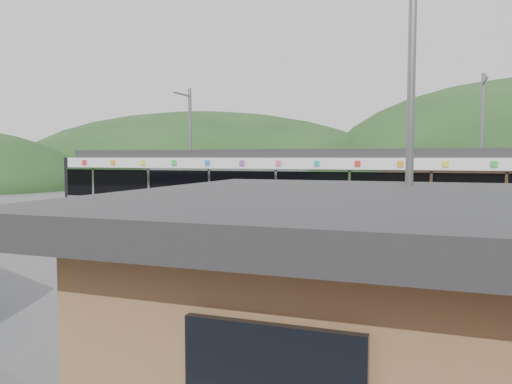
% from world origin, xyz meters
% --- Properties ---
extents(ground, '(120.00, 120.00, 0.00)m').
position_xyz_m(ground, '(0.00, 0.00, 0.00)').
color(ground, '#4C4C4F').
rests_on(ground, ground).
extents(hills, '(146.00, 149.00, 26.00)m').
position_xyz_m(hills, '(6.19, 5.29, 0.00)').
color(hills, '#1E3D19').
rests_on(hills, ground).
extents(platform, '(26.00, 3.20, 0.30)m').
position_xyz_m(platform, '(0.00, 3.30, 0.15)').
color(platform, '#9E9E99').
rests_on(platform, ground).
extents(yellow_line, '(26.00, 0.10, 0.01)m').
position_xyz_m(yellow_line, '(0.00, 2.00, 0.30)').
color(yellow_line, yellow).
rests_on(yellow_line, platform).
extents(train, '(20.44, 3.01, 3.74)m').
position_xyz_m(train, '(-1.48, 6.00, 2.06)').
color(train, black).
rests_on(train, ground).
extents(catenary_mast_west, '(0.18, 1.80, 7.00)m').
position_xyz_m(catenary_mast_west, '(-7.00, 8.56, 3.65)').
color(catenary_mast_west, slate).
rests_on(catenary_mast_west, ground).
extents(catenary_mast_east, '(0.18, 1.80, 7.00)m').
position_xyz_m(catenary_mast_east, '(7.00, 8.56, 3.65)').
color(catenary_mast_east, slate).
rests_on(catenary_mast_east, ground).
extents(lamp_post, '(0.37, 1.20, 6.89)m').
position_xyz_m(lamp_post, '(4.74, -7.20, 4.09)').
color(lamp_post, slate).
rests_on(lamp_post, ground).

